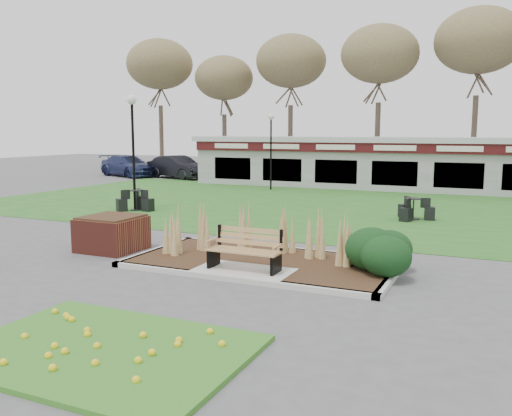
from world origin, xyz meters
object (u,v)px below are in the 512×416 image
at_px(car_black, 178,167).
at_px(car_silver, 131,162).
at_px(bistro_set_a, 136,203).
at_px(car_blue, 128,166).
at_px(brick_planter, 112,233).
at_px(bistro_set_b, 413,212).
at_px(park_bench, 246,249).
at_px(food_pavilion, 399,163).
at_px(lamp_post_mid_left, 133,127).
at_px(lamp_post_far_left, 271,135).

bearing_deg(car_black, car_silver, 71.78).
height_order(bistro_set_a, car_blue, car_blue).
relative_size(car_silver, car_blue, 0.72).
height_order(brick_planter, bistro_set_b, brick_planter).
relative_size(park_bench, bistro_set_a, 1.09).
height_order(park_bench, car_silver, car_silver).
height_order(food_pavilion, car_blue, food_pavilion).
bearing_deg(bistro_set_a, brick_planter, -58.13).
bearing_deg(food_pavilion, car_black, 176.07).
bearing_deg(lamp_post_mid_left, bistro_set_a, -33.76).
distance_m(park_bench, food_pavilion, 19.73).
bearing_deg(car_blue, bistro_set_a, -119.90).
height_order(park_bench, bistro_set_a, park_bench).
bearing_deg(food_pavilion, lamp_post_mid_left, -124.25).
height_order(lamp_post_far_left, car_blue, lamp_post_far_left).
bearing_deg(park_bench, bistro_set_a, 139.56).
xyz_separation_m(bistro_set_a, car_silver, (-15.22, 19.62, 0.34)).
relative_size(park_bench, car_silver, 0.45).
xyz_separation_m(lamp_post_mid_left, bistro_set_b, (10.82, 2.14, -3.12)).
height_order(car_black, car_blue, car_black).
xyz_separation_m(food_pavilion, car_black, (-15.08, 1.04, -0.70)).
bearing_deg(brick_planter, car_black, 118.10).
bearing_deg(car_black, bistro_set_a, -136.80).
bearing_deg(car_silver, food_pavilion, -90.85).
bearing_deg(bistro_set_b, car_blue, 152.20).
bearing_deg(lamp_post_far_left, park_bench, -68.94).
bearing_deg(lamp_post_far_left, food_pavilion, 25.90).
distance_m(car_black, car_blue, 4.21).
distance_m(food_pavilion, car_blue, 19.32).
relative_size(park_bench, car_blue, 0.33).
bearing_deg(car_black, lamp_post_far_left, -98.53).
height_order(food_pavilion, lamp_post_mid_left, lamp_post_mid_left).
distance_m(brick_planter, car_silver, 32.31).
bearing_deg(food_pavilion, bistro_set_a, -123.61).
bearing_deg(bistro_set_b, bistro_set_a, -168.17).
distance_m(bistro_set_b, car_black, 20.79).
bearing_deg(food_pavilion, brick_planter, -103.06).
relative_size(bistro_set_a, bistro_set_b, 1.08).
relative_size(food_pavilion, lamp_post_far_left, 5.90).
bearing_deg(car_black, park_bench, -127.03).
relative_size(bistro_set_a, car_blue, 0.30).
bearing_deg(car_black, bistro_set_b, -106.24).
relative_size(brick_planter, car_black, 0.32).
bearing_deg(car_silver, brick_planter, -127.81).
height_order(park_bench, car_blue, car_blue).
bearing_deg(bistro_set_a, lamp_post_far_left, 78.26).
distance_m(park_bench, car_black, 25.65).
xyz_separation_m(park_bench, bistro_set_a, (-8.37, 7.13, -0.29)).
height_order(lamp_post_mid_left, car_black, lamp_post_mid_left).
bearing_deg(park_bench, car_black, 126.00).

